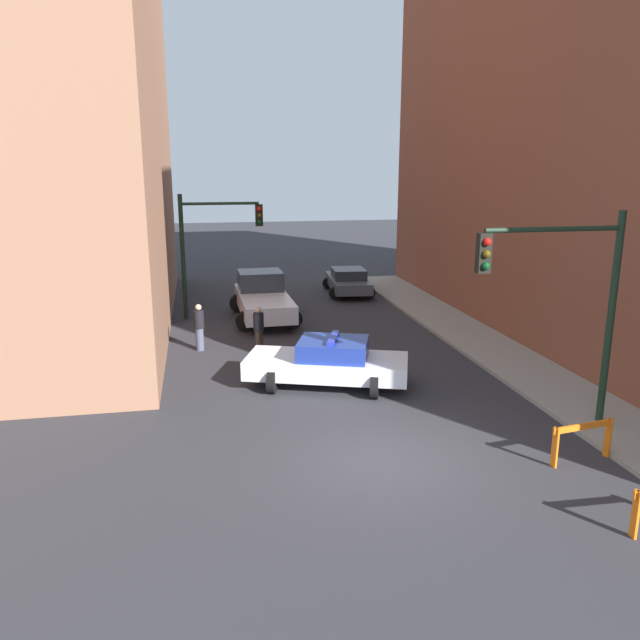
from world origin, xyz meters
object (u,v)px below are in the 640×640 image
object	(u,v)px
traffic_light_far	(209,238)
parked_car_near	(348,281)
pedestrian_corner	(199,327)
police_car	(328,362)
pedestrian_crossing	(259,329)
white_truck	(263,298)
traffic_light_near	(570,288)
barrier_mid	(583,436)

from	to	relation	value
traffic_light_far	parked_car_near	size ratio (longest dim) A/B	1.17
traffic_light_far	pedestrian_corner	world-z (taller)	traffic_light_far
police_car	pedestrian_crossing	world-z (taller)	pedestrian_crossing
traffic_light_far	police_car	xyz separation A→B (m)	(3.12, -9.27, -2.67)
police_car	pedestrian_crossing	size ratio (longest dim) A/B	3.04
police_car	pedestrian_crossing	distance (m)	4.00
police_car	pedestrian_corner	xyz separation A→B (m)	(-3.68, 4.41, 0.14)
white_truck	traffic_light_near	bearing A→B (deg)	-66.07
police_car	parked_car_near	distance (m)	13.55
police_car	white_truck	bearing A→B (deg)	25.98
traffic_light_near	pedestrian_corner	size ratio (longest dim) A/B	3.13
police_car	barrier_mid	xyz separation A→B (m)	(4.43, -5.84, -0.11)
pedestrian_corner	barrier_mid	bearing A→B (deg)	-71.32
traffic_light_near	traffic_light_far	distance (m)	15.61
pedestrian_corner	barrier_mid	distance (m)	13.07
pedestrian_crossing	barrier_mid	bearing A→B (deg)	-130.65
white_truck	pedestrian_crossing	xyz separation A→B (m)	(-0.68, -5.02, -0.04)
pedestrian_crossing	pedestrian_corner	bearing A→B (deg)	85.28
traffic_light_far	white_truck	distance (m)	3.33
white_truck	parked_car_near	bearing A→B (deg)	41.59
traffic_light_far	white_truck	size ratio (longest dim) A/B	0.96
traffic_light_near	white_truck	size ratio (longest dim) A/B	0.96
pedestrian_crossing	parked_car_near	bearing A→B (deg)	-13.60
white_truck	pedestrian_crossing	distance (m)	5.06
traffic_light_far	parked_car_near	bearing A→B (deg)	28.53
traffic_light_near	pedestrian_crossing	size ratio (longest dim) A/B	3.13
white_truck	barrier_mid	world-z (taller)	white_truck
pedestrian_corner	traffic_light_far	bearing A→B (deg)	63.74
traffic_light_near	police_car	xyz separation A→B (m)	(-4.91, 4.11, -2.81)
traffic_light_near	parked_car_near	bearing A→B (deg)	93.83
traffic_light_far	pedestrian_corner	bearing A→B (deg)	-96.58
traffic_light_near	white_truck	world-z (taller)	traffic_light_near
parked_car_near	pedestrian_crossing	size ratio (longest dim) A/B	2.67
traffic_light_near	pedestrian_corner	distance (m)	12.39
parked_car_near	pedestrian_corner	size ratio (longest dim) A/B	2.67
traffic_light_far	pedestrian_corner	xyz separation A→B (m)	(-0.56, -4.86, -2.54)
parked_car_near	pedestrian_corner	xyz separation A→B (m)	(-7.44, -8.60, 0.19)
traffic_light_far	police_car	bearing A→B (deg)	-71.42
traffic_light_near	white_truck	distance (m)	14.31
traffic_light_near	barrier_mid	distance (m)	3.42
police_car	white_truck	world-z (taller)	white_truck
barrier_mid	pedestrian_crossing	bearing A→B (deg)	122.83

